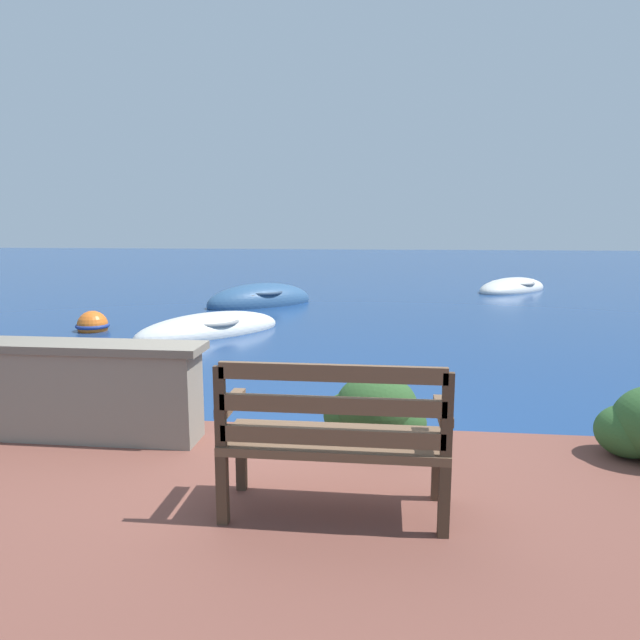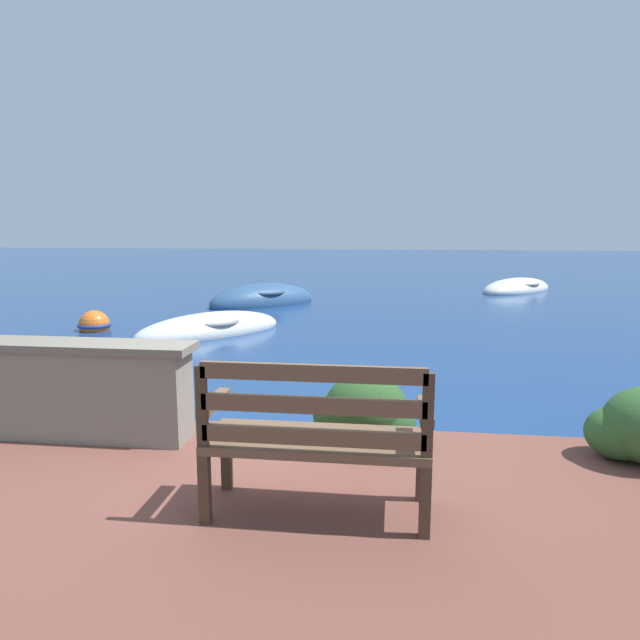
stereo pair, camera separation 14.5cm
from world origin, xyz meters
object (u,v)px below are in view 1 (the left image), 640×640
park_bench (334,435)px  mooring_buoy (93,326)px  rowboat_nearest (210,330)px  rowboat_far (512,289)px  rowboat_mid (260,302)px

park_bench → mooring_buoy: bearing=121.1°
mooring_buoy → rowboat_nearest: bearing=-0.6°
rowboat_far → mooring_buoy: rowboat_far is taller
rowboat_nearest → rowboat_mid: 3.66m
rowboat_nearest → rowboat_mid: (0.09, 3.66, 0.02)m
park_bench → rowboat_nearest: bearing=107.0°
rowboat_nearest → rowboat_mid: size_ratio=1.02×
park_bench → rowboat_mid: park_bench is taller
park_bench → rowboat_far: bearing=68.0°
rowboat_far → rowboat_mid: bearing=160.4°
rowboat_far → mooring_buoy: (-8.81, -7.35, 0.04)m
park_bench → mooring_buoy: park_bench is taller
rowboat_nearest → mooring_buoy: 2.16m
rowboat_mid → rowboat_far: rowboat_mid is taller
rowboat_far → park_bench: bearing=-155.0°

